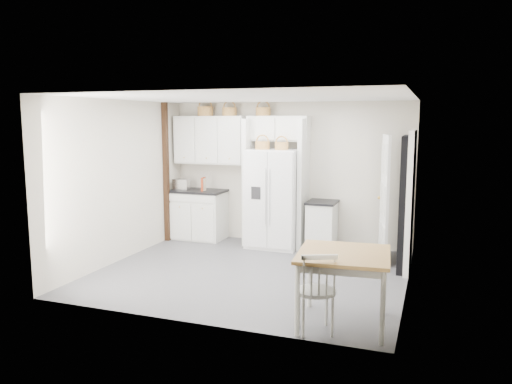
% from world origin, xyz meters
% --- Properties ---
extents(floor, '(4.50, 4.50, 0.00)m').
position_xyz_m(floor, '(0.00, 0.00, 0.00)').
color(floor, '#4E4E52').
rests_on(floor, ground).
extents(ceiling, '(4.50, 4.50, 0.00)m').
position_xyz_m(ceiling, '(0.00, 0.00, 2.60)').
color(ceiling, white).
rests_on(ceiling, wall_back).
extents(wall_back, '(4.50, 0.00, 4.50)m').
position_xyz_m(wall_back, '(0.00, 2.00, 1.30)').
color(wall_back, '#BDB6AC').
rests_on(wall_back, floor).
extents(wall_left, '(0.00, 4.00, 4.00)m').
position_xyz_m(wall_left, '(-2.25, 0.00, 1.30)').
color(wall_left, '#BDB6AC').
rests_on(wall_left, floor).
extents(wall_right, '(0.00, 4.00, 4.00)m').
position_xyz_m(wall_right, '(2.25, 0.00, 1.30)').
color(wall_right, '#BDB6AC').
rests_on(wall_right, floor).
extents(refrigerator, '(0.91, 0.73, 1.77)m').
position_xyz_m(refrigerator, '(-0.15, 1.60, 0.88)').
color(refrigerator, silver).
rests_on(refrigerator, floor).
extents(base_cab_left, '(0.98, 0.62, 0.91)m').
position_xyz_m(base_cab_left, '(-1.70, 1.70, 0.45)').
color(base_cab_left, silver).
rests_on(base_cab_left, floor).
extents(base_cab_right, '(0.47, 0.56, 0.83)m').
position_xyz_m(base_cab_right, '(0.70, 1.70, 0.41)').
color(base_cab_right, silver).
rests_on(base_cab_right, floor).
extents(dining_table, '(1.08, 1.08, 0.83)m').
position_xyz_m(dining_table, '(1.64, -1.45, 0.41)').
color(dining_table, olive).
rests_on(dining_table, floor).
extents(windsor_chair, '(0.57, 0.55, 0.91)m').
position_xyz_m(windsor_chair, '(1.39, -1.75, 0.45)').
color(windsor_chair, silver).
rests_on(windsor_chair, floor).
extents(counter_left, '(1.02, 0.66, 0.04)m').
position_xyz_m(counter_left, '(-1.70, 1.70, 0.93)').
color(counter_left, black).
rests_on(counter_left, base_cab_left).
extents(counter_right, '(0.51, 0.60, 0.04)m').
position_xyz_m(counter_right, '(0.70, 1.70, 0.85)').
color(counter_right, black).
rests_on(counter_right, base_cab_right).
extents(toaster, '(0.31, 0.19, 0.21)m').
position_xyz_m(toaster, '(-2.02, 1.61, 1.05)').
color(toaster, silver).
rests_on(toaster, counter_left).
extents(cookbook_red, '(0.05, 0.17, 0.25)m').
position_xyz_m(cookbook_red, '(-1.56, 1.62, 1.08)').
color(cookbook_red, '#9C3215').
rests_on(cookbook_red, counter_left).
extents(cookbook_cream, '(0.04, 0.16, 0.24)m').
position_xyz_m(cookbook_cream, '(-1.56, 1.62, 1.07)').
color(cookbook_cream, beige).
rests_on(cookbook_cream, counter_left).
extents(basket_upper_b, '(0.30, 0.30, 0.18)m').
position_xyz_m(basket_upper_b, '(-1.60, 1.83, 2.44)').
color(basket_upper_b, olive).
rests_on(basket_upper_b, upper_cabinet).
extents(basket_upper_c, '(0.27, 0.27, 0.16)m').
position_xyz_m(basket_upper_c, '(-1.11, 1.83, 2.43)').
color(basket_upper_c, olive).
rests_on(basket_upper_c, upper_cabinet).
extents(basket_bridge_a, '(0.27, 0.27, 0.15)m').
position_xyz_m(basket_bridge_a, '(-0.44, 1.83, 2.43)').
color(basket_bridge_a, olive).
rests_on(basket_bridge_a, bridge_cabinet).
extents(basket_fridge_a, '(0.26, 0.26, 0.14)m').
position_xyz_m(basket_fridge_a, '(-0.34, 1.50, 1.84)').
color(basket_fridge_a, olive).
rests_on(basket_fridge_a, refrigerator).
extents(basket_fridge_b, '(0.24, 0.24, 0.13)m').
position_xyz_m(basket_fridge_b, '(0.01, 1.50, 1.83)').
color(basket_fridge_b, olive).
rests_on(basket_fridge_b, refrigerator).
extents(upper_cabinet, '(1.40, 0.34, 0.90)m').
position_xyz_m(upper_cabinet, '(-1.50, 1.83, 1.90)').
color(upper_cabinet, silver).
rests_on(upper_cabinet, wall_back).
extents(bridge_cabinet, '(1.12, 0.34, 0.45)m').
position_xyz_m(bridge_cabinet, '(-0.15, 1.83, 2.12)').
color(bridge_cabinet, silver).
rests_on(bridge_cabinet, wall_back).
extents(fridge_panel_left, '(0.08, 0.60, 2.30)m').
position_xyz_m(fridge_panel_left, '(-0.66, 1.70, 1.15)').
color(fridge_panel_left, silver).
rests_on(fridge_panel_left, floor).
extents(fridge_panel_right, '(0.08, 0.60, 2.30)m').
position_xyz_m(fridge_panel_right, '(0.36, 1.70, 1.15)').
color(fridge_panel_right, silver).
rests_on(fridge_panel_right, floor).
extents(trim_post, '(0.09, 0.09, 2.60)m').
position_xyz_m(trim_post, '(-2.20, 1.35, 1.30)').
color(trim_post, black).
rests_on(trim_post, floor).
extents(doorway_void, '(0.18, 0.85, 2.05)m').
position_xyz_m(doorway_void, '(2.16, 1.00, 1.02)').
color(doorway_void, black).
rests_on(doorway_void, floor).
extents(door_slab, '(0.21, 0.79, 2.05)m').
position_xyz_m(door_slab, '(1.80, 1.33, 1.02)').
color(door_slab, white).
rests_on(door_slab, floor).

